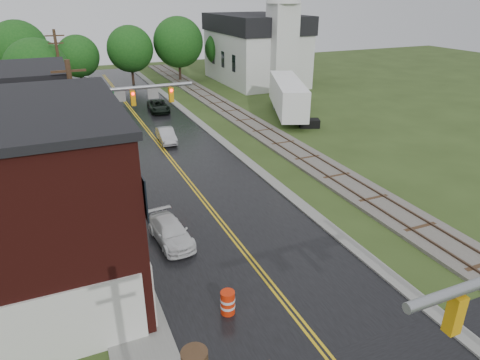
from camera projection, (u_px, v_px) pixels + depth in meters
main_road at (166, 153)px, 35.57m from camera, size 10.00×90.00×0.02m
curb_right at (207, 129)px, 41.74m from camera, size 0.80×70.00×0.12m
sidewalk_left at (95, 189)px, 29.12m from camera, size 2.40×50.00×0.12m
yellow_house at (7, 150)px, 26.91m from camera, size 8.00×7.00×6.40m
darkred_building at (30, 126)px, 35.23m from camera, size 7.00×6.00×4.40m
church at (259, 42)px, 60.42m from camera, size 10.40×18.40×20.00m
railroad at (250, 123)px, 43.37m from camera, size 3.20×80.00×0.30m
traffic_signal_far at (123, 107)px, 29.78m from camera, size 7.34×0.43×7.20m
utility_pole_b at (79, 136)px, 24.47m from camera, size 1.80×0.28×9.00m
utility_pole_c at (61, 74)px, 42.93m from camera, size 1.80×0.28×9.00m
tree_left_e at (39, 72)px, 43.74m from camera, size 6.40×6.40×8.16m
suv_dark at (158, 106)px, 47.56m from camera, size 2.35×4.59×1.24m
sedan_silver at (166, 136)px, 37.90m from camera, size 1.52×3.82×1.23m
pickup_white at (171, 232)px, 22.76m from camera, size 1.95×4.15×1.17m
semi_trailer at (288, 95)px, 45.20m from camera, size 6.87×12.21×3.82m
construction_barrel at (228, 303)px, 17.67m from camera, size 0.63×0.63×1.07m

